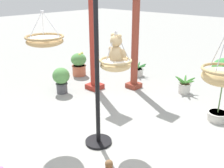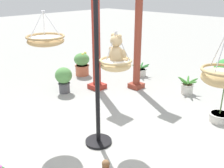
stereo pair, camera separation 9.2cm
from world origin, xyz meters
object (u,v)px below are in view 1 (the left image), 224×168
hanging_basket_left_high (45,40)px  potted_plant_tall_leafy (223,82)px  display_pole_central (98,99)px  greenhouse_pillar_right (93,34)px  hanging_basket_right_low (222,75)px  potted_plant_trailing_ivy (61,79)px  potted_plant_fern_front (79,64)px  greenhouse_pillar_left (135,35)px  hanging_basket_with_teddy (116,64)px  teddy_bear (117,51)px  potted_plant_bushy_green (137,71)px  potted_plant_flowering_red (185,86)px

hanging_basket_left_high → potted_plant_tall_leafy: 3.26m
display_pole_central → greenhouse_pillar_right: size_ratio=0.88×
greenhouse_pillar_right → potted_plant_tall_leafy: (2.96, 0.47, -0.59)m
greenhouse_pillar_right → potted_plant_tall_leafy: greenhouse_pillar_right is taller
hanging_basket_right_low → potted_plant_trailing_ivy: size_ratio=1.14×
hanging_basket_right_low → potted_plant_fern_front: size_ratio=1.08×
hanging_basket_left_high → potted_plant_trailing_ivy: (-1.40, 1.26, -1.30)m
hanging_basket_right_low → potted_plant_trailing_ivy: 3.99m
greenhouse_pillar_left → greenhouse_pillar_right: (-0.69, -0.73, 0.02)m
greenhouse_pillar_left → potted_plant_trailing_ivy: size_ratio=4.44×
hanging_basket_with_teddy → hanging_basket_left_high: 1.17m
hanging_basket_with_teddy → greenhouse_pillar_right: (-1.97, 1.40, 0.05)m
potted_plant_fern_front → hanging_basket_with_teddy: bearing=-30.8°
teddy_bear → potted_plant_trailing_ivy: (-2.35, 0.65, -1.17)m
potted_plant_bushy_green → display_pole_central: bearing=-62.8°
greenhouse_pillar_right → potted_plant_flowering_red: greenhouse_pillar_right is taller
display_pole_central → potted_plant_trailing_ivy: 2.43m
teddy_bear → potted_plant_trailing_ivy: 2.71m
hanging_basket_left_high → potted_plant_trailing_ivy: bearing=138.0°
hanging_basket_with_teddy → potted_plant_flowering_red: hanging_basket_with_teddy is taller
hanging_basket_with_teddy → greenhouse_pillar_left: size_ratio=0.21×
hanging_basket_right_low → potted_plant_bushy_green: bearing=141.0°
potted_plant_fern_front → potted_plant_bushy_green: potted_plant_fern_front is taller
hanging_basket_left_high → potted_plant_tall_leafy: bearing=51.7°
hanging_basket_left_high → potted_plant_fern_front: hanging_basket_left_high is taller
greenhouse_pillar_left → potted_plant_trailing_ivy: (-1.07, -1.47, -0.99)m
teddy_bear → greenhouse_pillar_right: (-1.97, 1.38, -0.15)m
hanging_basket_left_high → potted_plant_trailing_ivy: size_ratio=0.94×
potted_plant_flowering_red → potted_plant_tall_leafy: potted_plant_tall_leafy is taller
hanging_basket_with_teddy → potted_plant_trailing_ivy: bearing=164.1°
display_pole_central → hanging_basket_left_high: 1.23m
hanging_basket_right_low → potted_plant_flowering_red: 3.14m
potted_plant_tall_leafy → potted_plant_bushy_green: bearing=158.7°
potted_plant_fern_front → potted_plant_bushy_green: bearing=41.5°
greenhouse_pillar_left → potted_plant_flowering_red: size_ratio=5.35×
hanging_basket_with_teddy → hanging_basket_left_high: bearing=-148.2°
potted_plant_tall_leafy → potted_plant_flowering_red: bearing=144.3°
potted_plant_bushy_green → teddy_bear: bearing=-58.5°
potted_plant_trailing_ivy → hanging_basket_right_low: bearing=-5.3°
hanging_basket_with_teddy → teddy_bear: hanging_basket_with_teddy is taller
potted_plant_flowering_red → teddy_bear: bearing=-86.8°
greenhouse_pillar_right → potted_plant_flowering_red: bearing=35.4°
greenhouse_pillar_right → potted_plant_tall_leafy: size_ratio=2.31×
hanging_basket_left_high → hanging_basket_right_low: hanging_basket_left_high is taller
greenhouse_pillar_left → potted_plant_bushy_green: bearing=122.1°
hanging_basket_with_teddy → teddy_bear: bearing=90.0°
potted_plant_trailing_ivy → potted_plant_bushy_green: bearing=76.3°
greenhouse_pillar_left → potted_plant_fern_front: 2.08m
potted_plant_fern_front → potted_plant_trailing_ivy: (0.72, -1.16, 0.02)m
potted_plant_bushy_green → potted_plant_trailing_ivy: (-0.56, -2.29, 0.23)m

